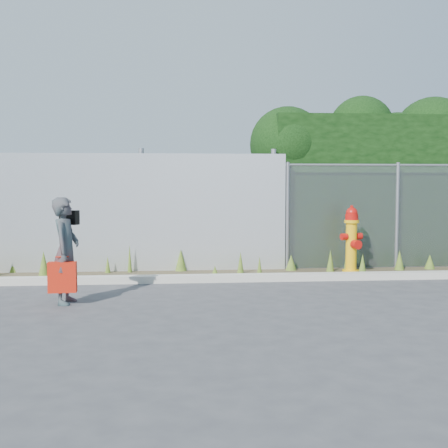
% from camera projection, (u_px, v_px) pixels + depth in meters
% --- Properties ---
extents(ground, '(80.00, 80.00, 0.00)m').
position_uv_depth(ground, '(255.00, 304.00, 7.65)').
color(ground, '#3C3C3F').
rests_on(ground, ground).
extents(curb, '(16.00, 0.22, 0.12)m').
position_uv_depth(curb, '(240.00, 278.00, 9.43)').
color(curb, '#AEAA9D').
rests_on(curb, ground).
extents(weed_strip, '(16.00, 1.32, 0.54)m').
position_uv_depth(weed_strip, '(249.00, 268.00, 10.13)').
color(weed_strip, '#3F3624').
rests_on(weed_strip, ground).
extents(corrugated_fence, '(8.50, 0.21, 2.30)m').
position_uv_depth(corrugated_fence, '(56.00, 213.00, 10.28)').
color(corrugated_fence, silver).
rests_on(corrugated_fence, ground).
extents(hedge, '(7.75, 1.90, 3.55)m').
position_uv_depth(hedge, '(434.00, 171.00, 11.87)').
color(hedge, black).
rests_on(hedge, ground).
extents(fire_hydrant, '(0.42, 0.37, 1.25)m').
position_uv_depth(fire_hydrant, '(351.00, 241.00, 10.21)').
color(fire_hydrant, '#F2B20C').
rests_on(fire_hydrant, ground).
extents(woman, '(0.41, 0.57, 1.46)m').
position_uv_depth(woman, '(66.00, 251.00, 7.66)').
color(woman, '#106366').
rests_on(woman, ground).
extents(red_tote_bag, '(0.37, 0.14, 0.49)m').
position_uv_depth(red_tote_bag, '(62.00, 277.00, 7.52)').
color(red_tote_bag, red).
extents(black_shoulder_bag, '(0.27, 0.11, 0.20)m').
position_uv_depth(black_shoulder_bag, '(69.00, 217.00, 7.84)').
color(black_shoulder_bag, black).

